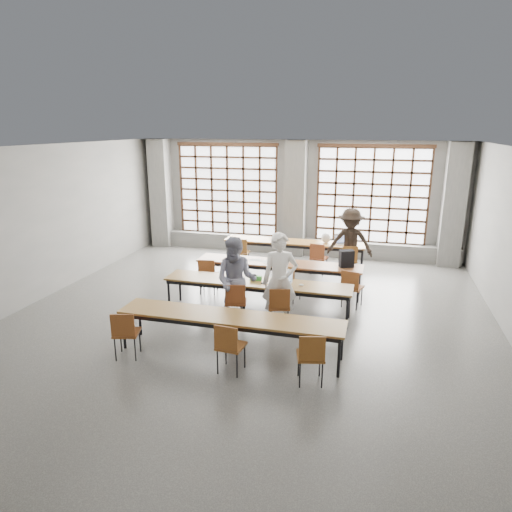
% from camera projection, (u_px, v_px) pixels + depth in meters
% --- Properties ---
extents(floor, '(11.00, 11.00, 0.00)m').
position_uv_depth(floor, '(249.00, 319.00, 9.56)').
color(floor, '#4E4F4C').
rests_on(floor, ground).
extents(ceiling, '(11.00, 11.00, 0.00)m').
position_uv_depth(ceiling, '(248.00, 148.00, 8.60)').
color(ceiling, silver).
rests_on(ceiling, floor).
extents(wall_back, '(10.00, 0.00, 10.00)m').
position_uv_depth(wall_back, '(297.00, 198.00, 14.19)').
color(wall_back, slate).
rests_on(wall_back, floor).
extents(wall_front, '(10.00, 0.00, 10.00)m').
position_uv_depth(wall_front, '(75.00, 382.00, 3.98)').
color(wall_front, slate).
rests_on(wall_front, floor).
extents(wall_left, '(0.00, 11.00, 11.00)m').
position_uv_depth(wall_left, '(37.00, 224.00, 10.33)').
color(wall_left, slate).
rests_on(wall_left, floor).
extents(column_left, '(0.60, 0.55, 3.50)m').
position_uv_depth(column_left, '(161.00, 193.00, 15.05)').
color(column_left, '#5D5D5A').
rests_on(column_left, floor).
extents(column_mid, '(0.60, 0.55, 3.50)m').
position_uv_depth(column_mid, '(296.00, 199.00, 13.93)').
color(column_mid, '#5D5D5A').
rests_on(column_mid, floor).
extents(column_right, '(0.60, 0.55, 3.50)m').
position_uv_depth(column_right, '(454.00, 205.00, 12.80)').
color(column_right, '#5D5D5A').
rests_on(column_right, floor).
extents(window_left, '(3.32, 0.12, 3.00)m').
position_uv_depth(window_left, '(228.00, 191.00, 14.63)').
color(window_left, white).
rests_on(window_left, wall_back).
extents(window_right, '(3.32, 0.12, 3.00)m').
position_uv_depth(window_right, '(372.00, 196.00, 13.51)').
color(window_right, white).
rests_on(window_right, wall_back).
extents(sill_ledge, '(9.80, 0.35, 0.50)m').
position_uv_depth(sill_ledge, '(295.00, 246.00, 14.41)').
color(sill_ledge, '#5D5D5A').
rests_on(sill_ledge, floor).
extents(desk_row_a, '(4.00, 0.70, 0.73)m').
position_uv_depth(desk_row_a, '(294.00, 243.00, 13.02)').
color(desk_row_a, brown).
rests_on(desk_row_a, floor).
extents(desk_row_b, '(4.00, 0.70, 0.73)m').
position_uv_depth(desk_row_b, '(279.00, 265.00, 11.01)').
color(desk_row_b, brown).
rests_on(desk_row_b, floor).
extents(desk_row_c, '(4.00, 0.70, 0.73)m').
position_uv_depth(desk_row_c, '(257.00, 284.00, 9.66)').
color(desk_row_c, brown).
rests_on(desk_row_c, floor).
extents(desk_row_d, '(4.00, 0.70, 0.73)m').
position_uv_depth(desk_row_d, '(230.00, 319.00, 7.92)').
color(desk_row_d, brown).
rests_on(desk_row_d, floor).
extents(chair_back_left, '(0.45, 0.45, 0.88)m').
position_uv_depth(chair_back_left, '(241.00, 250.00, 12.82)').
color(chair_back_left, brown).
rests_on(chair_back_left, floor).
extents(chair_back_mid, '(0.49, 0.49, 0.88)m').
position_uv_depth(chair_back_mid, '(318.00, 256.00, 12.27)').
color(chair_back_mid, brown).
rests_on(chair_back_mid, floor).
extents(chair_back_right, '(0.47, 0.47, 0.88)m').
position_uv_depth(chair_back_right, '(349.00, 258.00, 12.06)').
color(chair_back_right, brown).
rests_on(chair_back_right, floor).
extents(chair_mid_left, '(0.47, 0.48, 0.88)m').
position_uv_depth(chair_mid_left, '(208.00, 272.00, 10.86)').
color(chair_mid_left, brown).
rests_on(chair_mid_left, floor).
extents(chair_mid_centre, '(0.52, 0.53, 0.88)m').
position_uv_depth(chair_mid_centre, '(289.00, 279.00, 10.37)').
color(chair_mid_centre, brown).
rests_on(chair_mid_centre, floor).
extents(chair_mid_right, '(0.52, 0.52, 0.88)m').
position_uv_depth(chair_mid_right, '(351.00, 285.00, 10.02)').
color(chair_mid_right, maroon).
rests_on(chair_mid_right, floor).
extents(chair_front_left, '(0.51, 0.51, 0.88)m').
position_uv_depth(chair_front_left, '(236.00, 299.00, 9.18)').
color(chair_front_left, brown).
rests_on(chair_front_left, floor).
extents(chair_front_right, '(0.51, 0.52, 0.88)m').
position_uv_depth(chair_front_right, '(279.00, 304.00, 8.96)').
color(chair_front_right, brown).
rests_on(chair_front_right, floor).
extents(chair_near_left, '(0.52, 0.52, 0.88)m').
position_uv_depth(chair_near_left, '(125.00, 330.00, 7.79)').
color(chair_near_left, brown).
rests_on(chair_near_left, floor).
extents(chair_near_mid, '(0.45, 0.46, 0.88)m').
position_uv_depth(chair_near_mid, '(229.00, 343.00, 7.32)').
color(chair_near_mid, brown).
rests_on(chair_near_mid, floor).
extents(chair_near_right, '(0.51, 0.51, 0.88)m').
position_uv_depth(chair_near_right, '(311.00, 354.00, 6.99)').
color(chair_near_right, brown).
rests_on(chair_near_right, floor).
extents(student_male, '(0.80, 0.64, 1.93)m').
position_uv_depth(student_male, '(280.00, 281.00, 8.96)').
color(student_male, white).
rests_on(student_male, floor).
extents(student_female, '(0.92, 0.74, 1.79)m').
position_uv_depth(student_female, '(236.00, 280.00, 9.21)').
color(student_female, '#171B47').
rests_on(student_female, floor).
extents(student_back, '(1.22, 0.75, 1.83)m').
position_uv_depth(student_back, '(350.00, 243.00, 12.08)').
color(student_back, black).
rests_on(student_back, floor).
extents(laptop_front, '(0.36, 0.31, 0.26)m').
position_uv_depth(laptop_front, '(284.00, 279.00, 9.59)').
color(laptop_front, silver).
rests_on(laptop_front, desk_row_c).
extents(laptop_back, '(0.45, 0.42, 0.26)m').
position_uv_depth(laptop_back, '(341.00, 241.00, 12.75)').
color(laptop_back, silver).
rests_on(laptop_back, desk_row_a).
extents(mouse, '(0.10, 0.07, 0.04)m').
position_uv_depth(mouse, '(301.00, 285.00, 9.38)').
color(mouse, white).
rests_on(mouse, desk_row_c).
extents(green_box, '(0.25, 0.10, 0.09)m').
position_uv_depth(green_box, '(256.00, 278.00, 9.72)').
color(green_box, green).
rests_on(green_box, desk_row_c).
extents(phone, '(0.14, 0.09, 0.01)m').
position_uv_depth(phone, '(264.00, 283.00, 9.50)').
color(phone, black).
rests_on(phone, desk_row_c).
extents(paper_sheet_a, '(0.35, 0.29, 0.00)m').
position_uv_depth(paper_sheet_a, '(255.00, 260.00, 11.19)').
color(paper_sheet_a, silver).
rests_on(paper_sheet_a, desk_row_b).
extents(paper_sheet_b, '(0.36, 0.33, 0.00)m').
position_uv_depth(paper_sheet_b, '(266.00, 262.00, 11.02)').
color(paper_sheet_b, white).
rests_on(paper_sheet_b, desk_row_b).
extents(paper_sheet_c, '(0.30, 0.22, 0.00)m').
position_uv_depth(paper_sheet_c, '(283.00, 263.00, 10.97)').
color(paper_sheet_c, white).
rests_on(paper_sheet_c, desk_row_b).
extents(backpack, '(0.37, 0.31, 0.40)m').
position_uv_depth(backpack, '(346.00, 259.00, 10.58)').
color(backpack, black).
rests_on(backpack, desk_row_b).
extents(plastic_bag, '(0.31, 0.27, 0.29)m').
position_uv_depth(plastic_bag, '(326.00, 238.00, 12.78)').
color(plastic_bag, silver).
rests_on(plastic_bag, desk_row_a).
extents(red_pouch, '(0.21, 0.09, 0.06)m').
position_uv_depth(red_pouch, '(127.00, 330.00, 7.88)').
color(red_pouch, red).
rests_on(red_pouch, chair_near_left).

